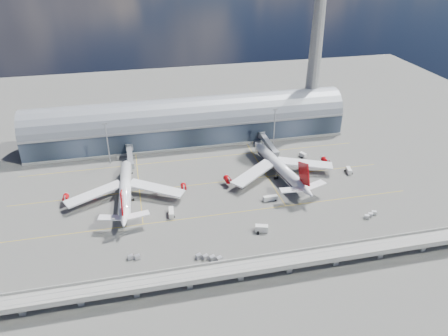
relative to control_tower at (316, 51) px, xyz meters
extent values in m
plane|color=#474744|center=(-85.00, -83.00, -51.64)|extent=(500.00, 500.00, 0.00)
cube|color=gold|center=(-85.00, -93.00, -51.63)|extent=(200.00, 0.25, 0.01)
cube|color=gold|center=(-85.00, -63.00, -51.63)|extent=(200.00, 0.25, 0.01)
cube|color=gold|center=(-85.00, -33.00, -51.63)|extent=(200.00, 0.25, 0.01)
cube|color=gold|center=(-120.00, -53.00, -51.63)|extent=(0.25, 80.00, 0.01)
cube|color=gold|center=(-50.00, -53.00, -51.63)|extent=(0.25, 80.00, 0.01)
cube|color=#1E2732|center=(-85.00, -5.00, -44.64)|extent=(200.00, 28.00, 14.00)
cylinder|color=gray|center=(-85.00, -5.00, -37.64)|extent=(200.00, 28.00, 28.00)
cube|color=gray|center=(-85.00, -19.00, -37.64)|extent=(200.00, 1.00, 1.20)
cube|color=gray|center=(-85.00, -5.00, -51.04)|extent=(200.00, 30.00, 1.20)
cube|color=gray|center=(0.00, 0.00, -47.64)|extent=(18.00, 18.00, 8.00)
cone|color=gray|center=(0.00, 0.00, -6.64)|extent=(10.00, 10.00, 90.00)
cube|color=gray|center=(-85.00, -138.00, -46.14)|extent=(220.00, 8.50, 1.20)
cube|color=gray|center=(-85.00, -142.00, -45.04)|extent=(220.00, 0.40, 1.20)
cube|color=gray|center=(-85.00, -134.00, -45.04)|extent=(220.00, 0.40, 1.20)
cube|color=gray|center=(-85.00, -139.50, -45.49)|extent=(220.00, 0.12, 0.12)
cube|color=gray|center=(-85.00, -136.50, -45.49)|extent=(220.00, 0.12, 0.12)
cube|color=gray|center=(-165.00, -138.00, -49.14)|extent=(2.20, 2.20, 5.00)
cube|color=gray|center=(-145.00, -138.00, -49.14)|extent=(2.20, 2.20, 5.00)
cube|color=gray|center=(-125.00, -138.00, -49.14)|extent=(2.20, 2.20, 5.00)
cube|color=gray|center=(-105.00, -138.00, -49.14)|extent=(2.20, 2.20, 5.00)
cube|color=gray|center=(-85.00, -138.00, -49.14)|extent=(2.20, 2.20, 5.00)
cube|color=gray|center=(-65.00, -138.00, -49.14)|extent=(2.20, 2.20, 5.00)
cube|color=gray|center=(-45.00, -138.00, -49.14)|extent=(2.20, 2.20, 5.00)
cube|color=gray|center=(-25.00, -138.00, -49.14)|extent=(2.20, 2.20, 5.00)
cube|color=gray|center=(-5.00, -138.00, -49.14)|extent=(2.20, 2.20, 5.00)
cylinder|color=gray|center=(-135.00, -28.00, -39.14)|extent=(0.70, 0.70, 25.00)
cube|color=gray|center=(-135.00, -28.00, -26.44)|extent=(3.00, 0.40, 1.00)
cylinder|color=gray|center=(-35.00, -28.00, -39.14)|extent=(0.70, 0.70, 25.00)
cube|color=gray|center=(-35.00, -28.00, -26.44)|extent=(3.00, 0.40, 1.00)
cylinder|color=white|center=(-126.85, -67.54, -45.99)|extent=(7.97, 48.52, 5.83)
cone|color=white|center=(-125.65, -40.68, -45.99)|extent=(6.15, 7.54, 5.83)
cone|color=white|center=(-128.13, -96.22, -45.26)|extent=(6.31, 11.18, 5.83)
cube|color=#9D060A|center=(-128.00, -93.49, -38.07)|extent=(1.12, 10.91, 12.06)
cube|color=white|center=(-142.16, -68.68, -46.72)|extent=(29.65, 19.20, 2.36)
cube|color=white|center=(-111.70, -70.04, -46.72)|extent=(28.99, 21.20, 2.36)
cylinder|color=#9D060A|center=(-142.64, -66.83, -48.36)|extent=(3.11, 4.68, 2.91)
cylinder|color=#9D060A|center=(-156.18, -66.23, -48.36)|extent=(3.11, 4.68, 2.91)
cylinder|color=#9D060A|center=(-111.05, -68.24, -48.36)|extent=(3.11, 4.68, 2.91)
cylinder|color=#9D060A|center=(-97.51, -68.84, -48.36)|extent=(3.11, 4.68, 2.91)
cylinder|color=gray|center=(-126.09, -50.52, -50.27)|extent=(0.46, 0.46, 2.73)
cylinder|color=gray|center=(-129.92, -71.05, -50.27)|extent=(0.55, 0.55, 2.73)
cylinder|color=gray|center=(-124.10, -71.31, -50.27)|extent=(0.55, 0.55, 2.73)
cylinder|color=black|center=(-129.92, -71.05, -51.14)|extent=(2.06, 1.45, 1.37)
cylinder|color=black|center=(-124.10, -71.31, -51.14)|extent=(2.06, 1.45, 1.37)
cylinder|color=white|center=(-43.59, -62.07, -45.70)|extent=(12.84, 48.99, 5.84)
cone|color=white|center=(-47.56, -35.02, -45.70)|extent=(6.94, 8.81, 5.84)
cone|color=white|center=(-39.33, -91.12, -44.90)|extent=(7.53, 12.79, 5.84)
cube|color=#9D060A|center=(-39.77, -88.14, -37.25)|extent=(2.44, 12.01, 13.32)
cube|color=white|center=(-58.89, -66.35, -46.51)|extent=(29.22, 24.47, 2.49)
cube|color=white|center=(-27.71, -61.78, -46.51)|extent=(31.29, 17.79, 2.49)
cylinder|color=black|center=(-43.59, -62.07, -47.31)|extent=(11.25, 43.92, 4.96)
cylinder|color=#9D060A|center=(-59.76, -64.45, -48.32)|extent=(3.92, 5.44, 3.22)
cylinder|color=#9D060A|center=(-73.62, -66.48, -48.32)|extent=(3.92, 5.44, 3.22)
cylinder|color=#9D060A|center=(-27.42, -59.70, -48.32)|extent=(3.92, 5.44, 3.22)
cylinder|color=#9D060A|center=(-13.57, -57.67, -48.32)|extent=(3.92, 5.44, 3.22)
cylinder|color=gray|center=(-46.08, -45.10, -50.13)|extent=(0.50, 0.50, 3.02)
cylinder|color=gray|center=(-46.19, -66.52, -50.13)|extent=(0.60, 0.60, 3.02)
cylinder|color=gray|center=(-39.82, -65.59, -50.13)|extent=(0.60, 0.60, 3.02)
cylinder|color=black|center=(-46.19, -66.52, -51.08)|extent=(2.41, 1.81, 1.51)
cylinder|color=black|center=(-39.82, -65.59, -51.08)|extent=(2.41, 1.81, 1.51)
cube|color=gray|center=(-123.35, -31.00, -46.44)|extent=(3.00, 24.00, 3.00)
cube|color=gray|center=(-123.35, -43.00, -46.44)|extent=(3.60, 3.60, 3.40)
cylinder|color=gray|center=(-123.35, -19.00, -46.44)|extent=(4.40, 4.40, 4.00)
cylinder|color=gray|center=(-123.35, -43.00, -49.94)|extent=(0.50, 0.50, 3.40)
cylinder|color=black|center=(-123.35, -43.00, -51.29)|extent=(1.40, 0.80, 0.80)
cube|color=gray|center=(-40.09, -33.00, -46.44)|extent=(3.00, 28.00, 3.00)
cube|color=gray|center=(-40.09, -47.00, -46.44)|extent=(3.60, 3.60, 3.40)
cylinder|color=gray|center=(-40.09, -19.00, -46.44)|extent=(4.40, 4.40, 4.00)
cylinder|color=gray|center=(-40.09, -47.00, -49.94)|extent=(0.50, 0.50, 3.40)
cylinder|color=black|center=(-40.09, -47.00, -51.29)|extent=(1.40, 0.80, 0.80)
cube|color=silver|center=(-106.25, -88.51, -50.03)|extent=(2.93, 7.20, 2.61)
cylinder|color=black|center=(-106.45, -86.27, -51.19)|extent=(2.58, 1.13, 0.90)
cylinder|color=black|center=(-106.04, -90.75, -51.19)|extent=(2.58, 1.13, 0.90)
cube|color=silver|center=(-67.91, -110.41, -49.80)|extent=(6.26, 4.29, 2.98)
cylinder|color=black|center=(-66.17, -109.84, -51.12)|extent=(1.87, 3.04, 1.03)
cylinder|color=black|center=(-69.65, -110.99, -51.12)|extent=(1.87, 3.04, 1.03)
cube|color=silver|center=(-55.98, -86.59, -50.17)|extent=(7.40, 2.36, 2.38)
cylinder|color=black|center=(-53.63, -86.67, -51.22)|extent=(0.90, 2.32, 0.83)
cylinder|color=black|center=(-58.32, -86.51, -51.22)|extent=(0.90, 2.32, 0.83)
cube|color=silver|center=(-4.05, -68.85, -50.10)|extent=(3.36, 6.09, 2.50)
cylinder|color=black|center=(-4.43, -67.05, -51.20)|extent=(2.53, 1.34, 0.86)
cylinder|color=black|center=(-3.67, -70.65, -51.20)|extent=(2.53, 1.34, 0.86)
cube|color=silver|center=(-21.99, -45.00, -50.14)|extent=(3.84, 5.14, 2.43)
cylinder|color=black|center=(-21.39, -43.63, -51.22)|extent=(2.47, 1.71, 0.84)
cylinder|color=black|center=(-22.59, -46.36, -51.22)|extent=(2.47, 1.71, 0.84)
cube|color=silver|center=(-126.55, -56.49, -50.05)|extent=(5.16, 6.23, 2.58)
cylinder|color=black|center=(-125.51, -54.89, -51.19)|extent=(2.56, 2.10, 0.89)
cylinder|color=black|center=(-127.59, -58.08, -51.19)|extent=(2.56, 2.10, 0.89)
cube|color=gray|center=(-126.43, -116.52, -51.36)|extent=(2.92, 2.25, 0.33)
cube|color=#B3B3B8|center=(-126.43, -116.52, -50.49)|extent=(2.47, 2.05, 1.64)
cube|color=gray|center=(-123.65, -117.11, -51.36)|extent=(2.92, 2.25, 0.33)
cube|color=#B3B3B8|center=(-123.65, -117.11, -50.49)|extent=(2.47, 2.05, 1.64)
cube|color=gray|center=(-98.78, -122.23, -51.36)|extent=(3.19, 2.73, 0.34)
cube|color=#B3B3B8|center=(-98.78, -122.23, -50.46)|extent=(2.74, 2.44, 1.69)
cube|color=gray|center=(-96.10, -123.40, -51.36)|extent=(3.19, 2.73, 0.34)
cube|color=#B3B3B8|center=(-96.10, -123.40, -50.46)|extent=(2.74, 2.44, 1.69)
cube|color=gray|center=(-93.42, -124.57, -51.36)|extent=(3.19, 2.73, 0.34)
cube|color=#B3B3B8|center=(-93.42, -124.57, -50.46)|extent=(2.74, 2.44, 1.69)
cube|color=gray|center=(-90.74, -125.74, -51.36)|extent=(3.19, 2.73, 0.34)
cube|color=#B3B3B8|center=(-90.74, -125.74, -50.46)|extent=(2.74, 2.44, 1.69)
cube|color=gray|center=(-16.23, -111.57, -51.37)|extent=(3.01, 2.58, 0.32)
cube|color=#B3B3B8|center=(-16.23, -111.57, -50.53)|extent=(2.58, 2.31, 1.59)
cube|color=gray|center=(-13.72, -110.44, -51.37)|extent=(3.01, 2.58, 0.32)
cube|color=#B3B3B8|center=(-13.72, -110.44, -50.53)|extent=(2.58, 2.31, 1.59)
cube|color=gray|center=(-11.21, -109.32, -51.37)|extent=(3.01, 2.58, 0.32)
cube|color=#B3B3B8|center=(-11.21, -109.32, -50.53)|extent=(2.58, 2.31, 1.59)
camera|label=1|loc=(-119.56, -262.46, 68.65)|focal=35.00mm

